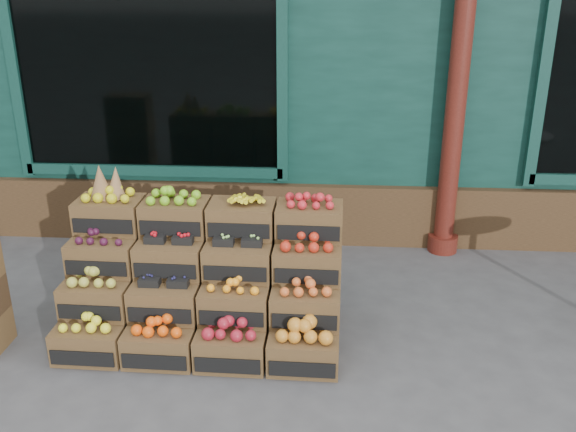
{
  "coord_description": "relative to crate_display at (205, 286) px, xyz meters",
  "views": [
    {
      "loc": [
        0.1,
        -3.68,
        2.59
      ],
      "look_at": [
        -0.2,
        0.7,
        0.85
      ],
      "focal_mm": 40.0,
      "sensor_mm": 36.0,
      "label": 1
    }
  ],
  "objects": [
    {
      "name": "ground",
      "position": [
        0.79,
        -0.45,
        -0.38
      ],
      "size": [
        60.0,
        60.0,
        0.0
      ],
      "primitive_type": "plane",
      "color": "#454548",
      "rests_on": "ground"
    },
    {
      "name": "crate_display",
      "position": [
        0.0,
        0.0,
        0.0
      ],
      "size": [
        1.99,
        0.99,
        1.24
      ],
      "rotation": [
        0.0,
        0.0,
        -0.02
      ],
      "color": "brown",
      "rests_on": "ground"
    },
    {
      "name": "shopkeeper",
      "position": [
        -0.82,
        2.21,
        0.56
      ],
      "size": [
        0.78,
        0.61,
        1.88
      ],
      "primitive_type": "imported",
      "rotation": [
        0.0,
        0.0,
        3.4
      ],
      "color": "#195923",
      "rests_on": "ground"
    }
  ]
}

